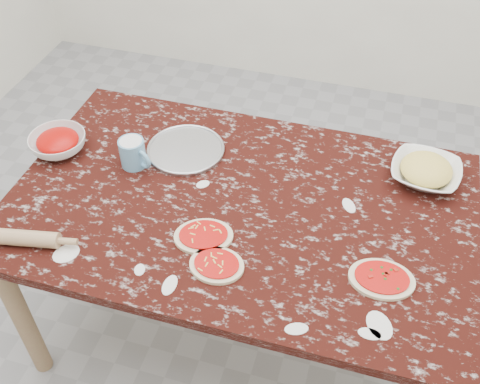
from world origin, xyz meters
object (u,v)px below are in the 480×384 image
Objects in this scene: worktable at (240,219)px; rolling_pin at (18,238)px; cheese_bowl at (425,173)px; flour_mug at (133,153)px; pizza_tray at (186,150)px; sauce_bowl at (58,143)px.

worktable is 0.74m from rolling_pin.
cheese_bowl is 0.92× the size of rolling_pin.
rolling_pin is at bearing -113.27° from flour_mug.
worktable is at bearing -36.75° from pizza_tray.
cheese_bowl is (0.60, 0.30, 0.11)m from worktable.
rolling_pin reaches higher than worktable.
cheese_bowl is at bearing 26.64° from worktable.
flour_mug reaches higher than pizza_tray.
cheese_bowl is 1.06m from flour_mug.
worktable is 11.81× the size of flour_mug.
rolling_pin is (-0.35, -0.58, 0.02)m from pizza_tray.
sauce_bowl is 0.80× the size of rolling_pin.
flour_mug reaches higher than rolling_pin.
sauce_bowl is (-0.46, -0.13, 0.03)m from pizza_tray.
worktable is at bearing -10.55° from flour_mug.
pizza_tray is 0.88m from cheese_bowl.
pizza_tray is at bearing 39.57° from flour_mug.
cheese_bowl is at bearing 6.22° from pizza_tray.
sauce_bowl is 0.87× the size of cheese_bowl.
worktable is 6.05× the size of rolling_pin.
rolling_pin is at bearing -151.04° from cheese_bowl.
rolling_pin is (-0.63, -0.38, 0.11)m from worktable.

